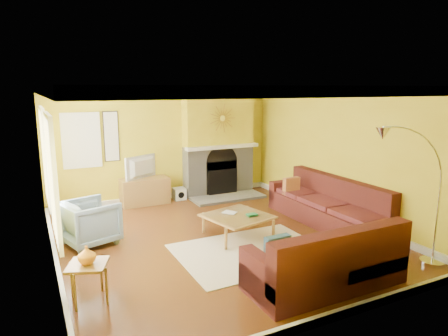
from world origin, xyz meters
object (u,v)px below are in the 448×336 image
coffee_table (237,226)px  arc_lamp (412,201)px  sectional_sofa (293,217)px  media_console (145,191)px  side_table (89,282)px  armchair (90,222)px

coffee_table → arc_lamp: size_ratio=0.48×
sectional_sofa → arc_lamp: size_ratio=1.80×
sectional_sofa → coffee_table: size_ratio=3.73×
media_console → side_table: (-1.82, -3.98, -0.05)m
sectional_sofa → side_table: size_ratio=7.61×
sectional_sofa → media_console: (-1.69, 3.48, -0.14)m
sectional_sofa → coffee_table: bearing=138.8°
armchair → side_table: armchair is taller
side_table → sectional_sofa: bearing=8.0°
armchair → coffee_table: bearing=-125.8°
media_console → side_table: 4.37m
side_table → media_console: bearing=65.4°
side_table → arc_lamp: 4.57m
media_console → armchair: bearing=-127.3°
armchair → side_table: 2.02m
coffee_table → media_console: size_ratio=0.94×
coffee_table → media_console: media_console is taller
armchair → arc_lamp: 5.19m
arc_lamp → coffee_table: bearing=123.5°
sectional_sofa → arc_lamp: (0.82, -1.71, 0.63)m
coffee_table → arc_lamp: (1.57, -2.37, 0.88)m
armchair → sectional_sofa: bearing=-131.9°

